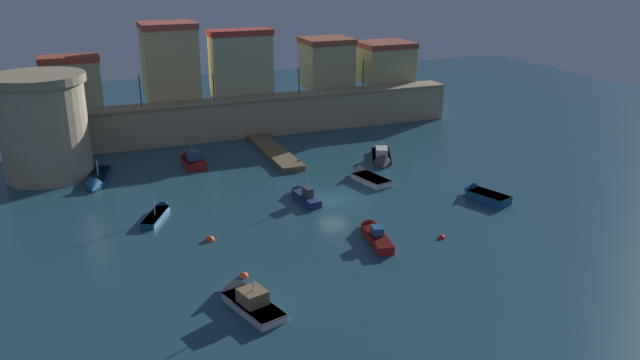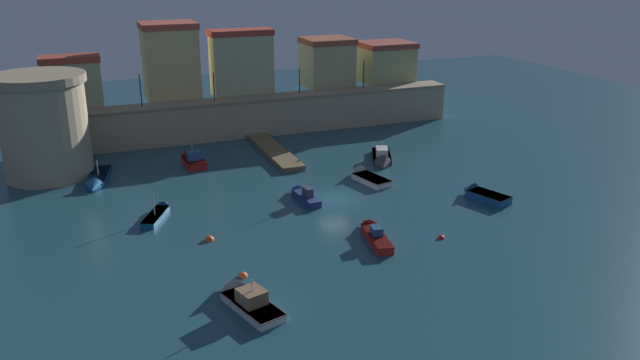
% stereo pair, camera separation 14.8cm
% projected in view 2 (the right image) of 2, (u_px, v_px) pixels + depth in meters
% --- Properties ---
extents(ground_plane, '(131.71, 131.71, 0.00)m').
position_uv_depth(ground_plane, '(334.00, 199.00, 57.10)').
color(ground_plane, '#1E4756').
extents(quay_wall, '(49.53, 3.30, 4.55)m').
position_uv_depth(quay_wall, '(259.00, 116.00, 76.90)').
color(quay_wall, tan).
rests_on(quay_wall, ground).
extents(old_town_backdrop, '(46.09, 6.06, 8.92)m').
position_uv_depth(old_town_backdrop, '(254.00, 64.00, 78.68)').
color(old_town_backdrop, '#A6AF7F').
rests_on(old_town_backdrop, ground).
extents(fortress_tower, '(8.80, 8.80, 10.06)m').
position_uv_depth(fortress_tower, '(44.00, 126.00, 61.46)').
color(fortress_tower, tan).
rests_on(fortress_tower, ground).
extents(pier_dock, '(2.43, 13.55, 0.70)m').
position_uv_depth(pier_dock, '(274.00, 151.00, 70.05)').
color(pier_dock, brown).
rests_on(pier_dock, ground).
extents(quay_lamp_0, '(0.32, 0.32, 3.71)m').
position_uv_depth(quay_lamp_0, '(140.00, 85.00, 70.66)').
color(quay_lamp_0, black).
rests_on(quay_lamp_0, quay_wall).
extents(quay_lamp_1, '(0.32, 0.32, 3.35)m').
position_uv_depth(quay_lamp_1, '(214.00, 81.00, 73.57)').
color(quay_lamp_1, black).
rests_on(quay_lamp_1, quay_wall).
extents(quay_lamp_2, '(0.32, 0.32, 3.23)m').
position_uv_depth(quay_lamp_2, '(299.00, 76.00, 77.20)').
color(quay_lamp_2, black).
rests_on(quay_lamp_2, quay_wall).
extents(quay_lamp_3, '(0.32, 0.32, 3.83)m').
position_uv_depth(quay_lamp_3, '(364.00, 69.00, 80.03)').
color(quay_lamp_3, black).
rests_on(quay_lamp_3, quay_wall).
extents(moored_boat_0, '(2.09, 4.89, 2.75)m').
position_uv_depth(moored_boat_0, '(192.00, 159.00, 66.55)').
color(moored_boat_0, red).
rests_on(moored_boat_0, ground).
extents(moored_boat_1, '(4.28, 6.58, 2.55)m').
position_uv_depth(moored_boat_1, '(382.00, 159.00, 67.09)').
color(moored_boat_1, '#333338').
rests_on(moored_boat_1, ground).
extents(moored_boat_2, '(3.15, 4.93, 1.66)m').
position_uv_depth(moored_boat_2, '(481.00, 195.00, 57.21)').
color(moored_boat_2, '#195689').
rests_on(moored_boat_2, ground).
extents(moored_boat_3, '(3.43, 6.32, 2.76)m').
position_uv_depth(moored_boat_3, '(243.00, 298.00, 39.99)').
color(moored_boat_3, silver).
rests_on(moored_boat_3, ground).
extents(moored_boat_4, '(3.38, 5.24, 2.68)m').
position_uv_depth(moored_boat_4, '(159.00, 212.00, 53.61)').
color(moored_boat_4, '#195689').
rests_on(moored_boat_4, ground).
extents(moored_boat_5, '(2.99, 7.18, 2.47)m').
position_uv_depth(moored_boat_5, '(97.00, 181.00, 60.90)').
color(moored_boat_5, '#195689').
rests_on(moored_boat_5, ground).
extents(moored_boat_6, '(1.51, 5.14, 2.51)m').
position_uv_depth(moored_boat_6, '(303.00, 195.00, 57.04)').
color(moored_boat_6, navy).
rests_on(moored_boat_6, ground).
extents(moored_boat_7, '(2.19, 6.17, 1.50)m').
position_uv_depth(moored_boat_7, '(374.00, 233.00, 49.30)').
color(moored_boat_7, red).
rests_on(moored_boat_7, ground).
extents(moored_boat_8, '(2.95, 5.44, 1.77)m').
position_uv_depth(moored_boat_8, '(365.00, 177.00, 61.98)').
color(moored_boat_8, white).
rests_on(moored_boat_8, ground).
extents(mooring_buoy_0, '(0.64, 0.64, 0.64)m').
position_uv_depth(mooring_buoy_0, '(243.00, 276.00, 43.50)').
color(mooring_buoy_0, '#EA4C19').
rests_on(mooring_buoy_0, ground).
extents(mooring_buoy_1, '(0.51, 0.51, 0.51)m').
position_uv_depth(mooring_buoy_1, '(441.00, 238.00, 49.33)').
color(mooring_buoy_1, red).
rests_on(mooring_buoy_1, ground).
extents(mooring_buoy_2, '(0.72, 0.72, 0.72)m').
position_uv_depth(mooring_buoy_2, '(210.00, 240.00, 48.98)').
color(mooring_buoy_2, '#EA4C19').
rests_on(mooring_buoy_2, ground).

